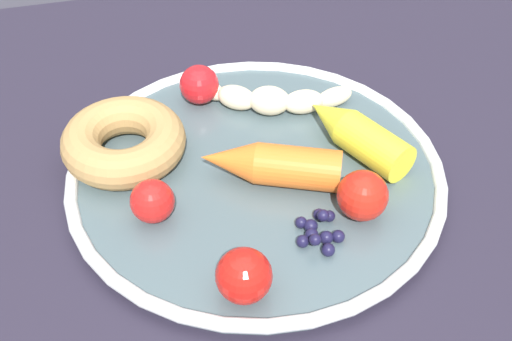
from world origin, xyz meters
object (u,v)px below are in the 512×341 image
dining_table (213,237)px  tomato_mid (363,196)px  banana (270,98)px  tomato_near (152,201)px  tomato_far (249,275)px  plate (256,173)px  blueberry_pile (319,231)px  tomato_extra (199,85)px  donut (124,141)px  carrot_yellow (355,133)px  carrot_orange (270,164)px

dining_table → tomato_mid: tomato_mid is taller
banana → tomato_near: (0.14, 0.12, 0.01)m
tomato_near → tomato_far: bearing=121.7°
banana → tomato_mid: (-0.04, 0.16, 0.01)m
plate → blueberry_pile: blueberry_pile is taller
banana → tomato_extra: bearing=-24.1°
tomato_near → blueberry_pile: bearing=156.6°
donut → carrot_yellow: bearing=168.7°
dining_table → donut: (0.07, -0.04, 0.12)m
carrot_orange → carrot_yellow: (-0.09, -0.02, -0.00)m
carrot_orange → carrot_yellow: 0.09m
donut → tomato_extra: 0.11m
dining_table → tomato_mid: size_ratio=27.79×
banana → carrot_orange: 0.11m
tomato_near → tomato_extra: tomato_extra is taller
plate → tomato_extra: (0.03, -0.12, 0.02)m
carrot_yellow → tomato_near: (0.20, 0.04, 0.00)m
carrot_orange → plate: bearing=-58.9°
carrot_orange → donut: bearing=-27.6°
tomato_far → tomato_extra: tomato_far is taller
donut → tomato_far: tomato_far is taller
banana → tomato_far: tomato_far is taller
carrot_orange → tomato_near: bearing=10.5°
blueberry_pile → tomato_near: bearing=-23.4°
carrot_orange → donut: size_ratio=1.13×
carrot_yellow → plate: bearing=4.2°
banana → carrot_orange: bearing=74.8°
carrot_yellow → tomato_far: 0.20m
blueberry_pile → plate: bearing=-71.2°
carrot_yellow → tomato_mid: bearing=73.5°
carrot_yellow → blueberry_pile: size_ratio=2.43×
dining_table → banana: (-0.08, -0.07, 0.11)m
plate → carrot_yellow: 0.10m
carrot_orange → banana: bearing=-105.2°
banana → tomato_mid: 0.17m
donut → banana: bearing=-165.8°
dining_table → carrot_orange: 0.13m
banana → donut: bearing=14.2°
dining_table → blueberry_pile: blueberry_pile is taller
dining_table → tomato_extra: tomato_extra is taller
carrot_orange → tomato_near: 0.11m
banana → blueberry_pile: (0.01, 0.18, -0.01)m
banana → carrot_yellow: carrot_yellow is taller
blueberry_pile → tomato_near: (0.13, -0.06, 0.01)m
dining_table → tomato_near: tomato_near is taller
donut → tomato_far: size_ratio=2.66×
tomato_near → carrot_yellow: bearing=-168.0°
carrot_yellow → tomato_far: size_ratio=2.77×
carrot_yellow → donut: (0.21, -0.04, -0.00)m
banana → tomato_extra: 0.07m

